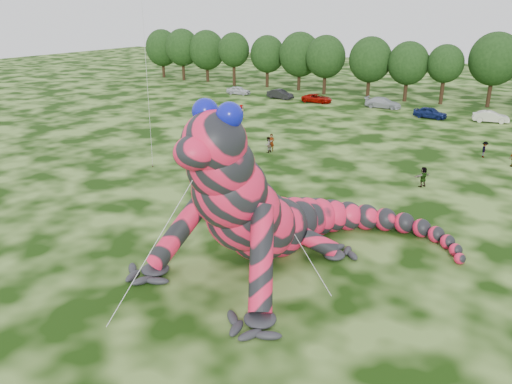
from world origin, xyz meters
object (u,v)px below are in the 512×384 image
object	(u,v)px
tree_4	(267,61)
car_4	(430,113)
car_0	(238,90)
spectator_1	(268,145)
spectator_0	(271,142)
spectator_5	(423,177)
car_3	(383,103)
tree_9	(444,75)
car_1	(280,94)
tree_6	(325,65)
tree_10	(493,70)
car_5	(491,117)
tree_1	(183,55)
inflatable_gecko	(276,175)
tree_8	(407,72)
tree_3	(234,59)
car_2	(317,98)
spectator_2	(485,149)
tree_2	(207,56)
tree_7	(370,68)
tree_0	(163,54)
spectator_4	(241,112)
tree_5	(299,61)

from	to	relation	value
tree_4	car_4	bearing A→B (deg)	-21.44
car_0	spectator_1	size ratio (longest dim) A/B	2.49
spectator_1	spectator_0	bearing A→B (deg)	-168.60
car_0	spectator_5	world-z (taller)	spectator_5
car_3	spectator_0	world-z (taller)	spectator_0
tree_9	car_1	distance (m)	24.51
tree_6	tree_10	xyz separation A→B (m)	(24.95, 1.89, 0.51)
spectator_5	car_5	bearing A→B (deg)	-151.37
tree_4	tree_1	bearing A→B (deg)	-177.98
spectator_1	inflatable_gecko	bearing A→B (deg)	41.57
tree_8	tree_3	bearing A→B (deg)	179.85
tree_1	tree_4	xyz separation A→B (m)	(18.71, 0.66, -0.38)
car_1	car_2	size ratio (longest dim) A/B	0.95
car_4	spectator_2	distance (m)	18.14
tree_6	tree_9	xyz separation A→B (m)	(18.62, 0.66, -0.41)
tree_2	tree_9	bearing A→B (deg)	-1.84
tree_7	tree_10	world-z (taller)	tree_10
tree_7	spectator_2	size ratio (longest dim) A/B	6.09
tree_10	spectator_2	bearing A→B (deg)	-83.11
tree_10	car_2	bearing A→B (deg)	-157.15
spectator_5	spectator_0	world-z (taller)	spectator_0
spectator_1	spectator_2	xyz separation A→B (m)	(18.70, 9.36, -0.03)
tree_8	spectator_2	xyz separation A→B (m)	(15.02, -26.62, -3.69)
spectator_2	spectator_0	bearing A→B (deg)	113.34
spectator_1	spectator_2	size ratio (longest dim) A/B	1.04
spectator_5	tree_3	bearing A→B (deg)	-99.98
car_0	tree_1	bearing A→B (deg)	58.84
tree_0	tree_4	distance (m)	24.92
tree_0	tree_4	bearing A→B (deg)	-1.20
tree_2	tree_6	world-z (taller)	tree_2
tree_3	spectator_4	bearing A→B (deg)	-54.72
tree_9	spectator_4	xyz separation A→B (m)	(-19.94, -24.09, -3.42)
car_2	car_4	size ratio (longest dim) A/B	1.09
tree_6	tree_9	bearing A→B (deg)	2.03
inflatable_gecko	car_5	bearing A→B (deg)	90.41
tree_8	car_1	world-z (taller)	tree_8
spectator_0	spectator_2	bearing A→B (deg)	18.75
tree_4	tree_8	bearing A→B (deg)	-3.89
spectator_1	spectator_2	bearing A→B (deg)	127.23
inflatable_gecko	tree_4	distance (m)	65.09
inflatable_gecko	spectator_2	xyz separation A→B (m)	(7.62, 27.86, -4.07)
car_0	car_4	world-z (taller)	car_4
car_0	tree_5	bearing A→B (deg)	-40.16
tree_10	car_2	size ratio (longest dim) A/B	2.28
inflatable_gecko	car_2	bearing A→B (deg)	119.69
spectator_2	spectator_4	distance (m)	29.82
car_1	car_5	world-z (taller)	car_1
tree_2	car_3	distance (m)	38.85
tree_2	tree_7	bearing A→B (deg)	-3.40
tree_5	spectator_4	world-z (taller)	tree_5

